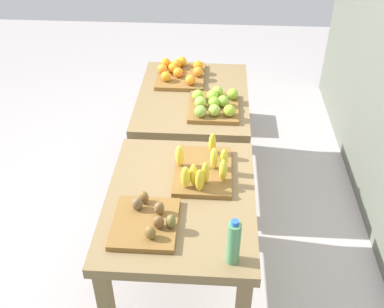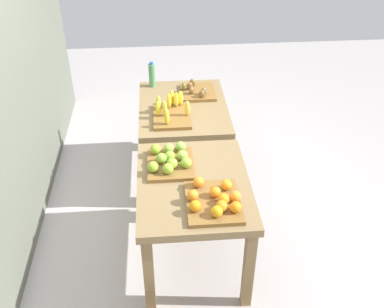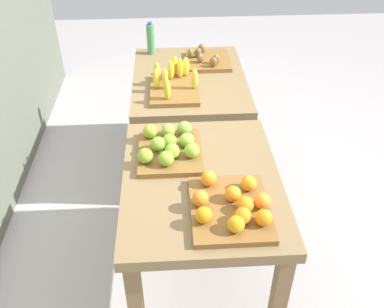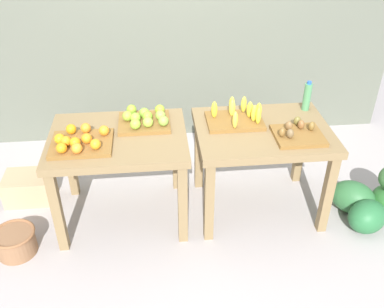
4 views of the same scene
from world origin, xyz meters
The scene contains 9 objects.
ground_plane centered at (0.00, 0.00, 0.00)m, with size 8.00×8.00×0.00m, color #A7A0A0.
display_table_left centered at (-0.56, 0.00, 0.66)m, with size 1.04×0.80×0.78m.
display_table_right centered at (0.56, 0.00, 0.66)m, with size 1.04×0.80×0.78m.
orange_bin centered at (-0.82, -0.12, 0.82)m, with size 0.44×0.36×0.11m.
apple_bin centered at (-0.35, 0.16, 0.82)m, with size 0.40×0.35×0.11m.
banana_crate centered at (0.37, 0.12, 0.82)m, with size 0.44×0.32×0.17m.
kiwi_bin centered at (0.78, -0.15, 0.80)m, with size 0.36×0.32×0.10m.
water_bottle centered at (0.98, 0.27, 0.90)m, with size 0.06×0.06×0.25m.
watermelon_pile centered at (1.47, -0.24, 0.17)m, with size 0.67×0.66×0.49m.
Camera 2 is at (-3.05, 0.22, 2.77)m, focal length 42.17 mm.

